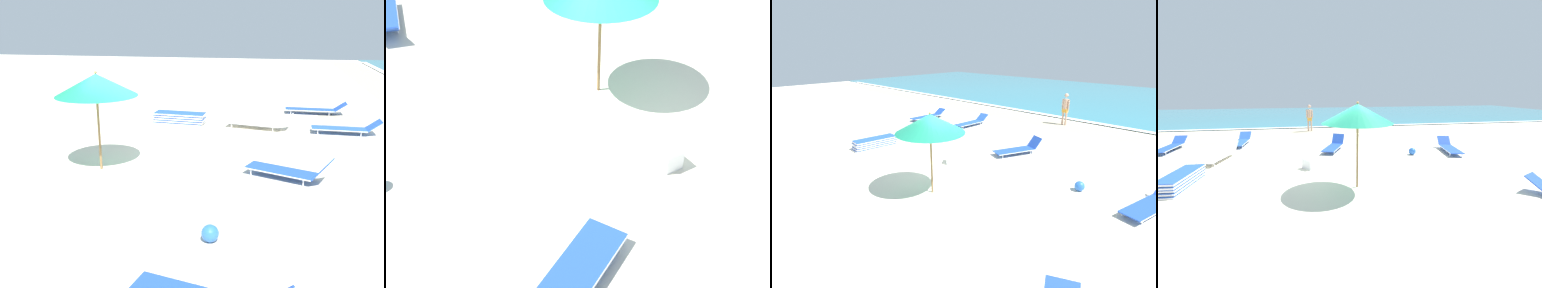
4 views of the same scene
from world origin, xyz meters
The scene contains 3 objects.
ground_plane centered at (0.00, 0.01, -0.08)m, with size 60.00×60.00×0.16m.
sun_lounger_near_water_left centered at (0.52, 3.73, 0.22)m, with size 1.33×2.10×0.62m.
cooler_box centered at (-0.66, 1.10, 0.19)m, with size 0.59×0.61×0.37m.
Camera 2 is at (-0.13, 7.80, 5.68)m, focal length 50.00 mm.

